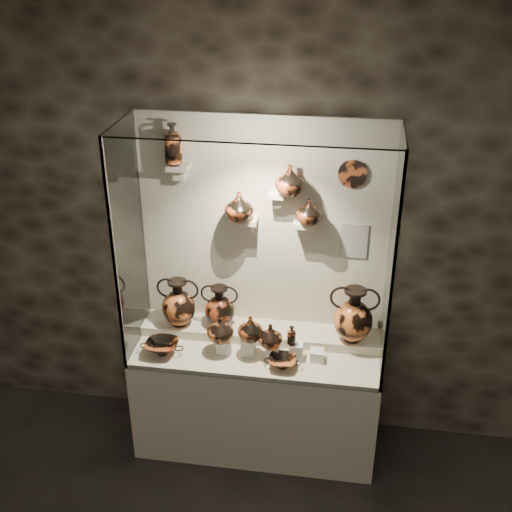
{
  "coord_description": "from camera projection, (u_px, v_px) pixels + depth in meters",
  "views": [
    {
      "loc": [
        0.55,
        -1.43,
        3.43
      ],
      "look_at": [
        -0.02,
        2.28,
        1.51
      ],
      "focal_mm": 45.0,
      "sensor_mm": 36.0,
      "label": 1
    }
  ],
  "objects": [
    {
      "name": "jug_a",
      "position": [
        220.0,
        329.0,
        4.32
      ],
      "size": [
        0.2,
        0.2,
        0.19
      ],
      "primitive_type": "imported",
      "rotation": [
        0.0,
        0.0,
        0.1
      ],
      "color": "#D36328",
      "rests_on": "pedestal_a"
    },
    {
      "name": "ovoid_vase_a",
      "position": [
        239.0,
        206.0,
        4.17
      ],
      "size": [
        0.23,
        0.23,
        0.2
      ],
      "primitive_type": "imported",
      "rotation": [
        0.0,
        0.0,
        0.22
      ],
      "color": "#93391A",
      "rests_on": "bracket_ca"
    },
    {
      "name": "front_tier",
      "position": [
        257.0,
        352.0,
        4.44
      ],
      "size": [
        1.68,
        0.58,
        0.03
      ],
      "primitive_type": "cube",
      "color": "beige",
      "rests_on": "plinth"
    },
    {
      "name": "kylix_left",
      "position": [
        162.0,
        347.0,
        4.37
      ],
      "size": [
        0.32,
        0.29,
        0.12
      ],
      "primitive_type": null,
      "rotation": [
        0.0,
        0.0,
        0.15
      ],
      "color": "#93391A",
      "rests_on": "front_tier"
    },
    {
      "name": "glass_top",
      "position": [
        257.0,
        128.0,
        3.72
      ],
      "size": [
        1.7,
        0.6,
        0.01
      ],
      "primitive_type": "cube",
      "color": "white",
      "rests_on": "back_panel"
    },
    {
      "name": "pedestal_d",
      "position": [
        296.0,
        351.0,
        4.33
      ],
      "size": [
        0.09,
        0.09,
        0.12
      ],
      "primitive_type": "cube",
      "color": "silver",
      "rests_on": "front_tier"
    },
    {
      "name": "pedestal_e",
      "position": [
        317.0,
        355.0,
        4.32
      ],
      "size": [
        0.09,
        0.09,
        0.08
      ],
      "primitive_type": "cube",
      "color": "silver",
      "rests_on": "front_tier"
    },
    {
      "name": "glass_right",
      "position": [
        391.0,
        260.0,
        3.97
      ],
      "size": [
        0.01,
        0.6,
        1.6
      ],
      "primitive_type": "cube",
      "color": "white",
      "rests_on": "plinth"
    },
    {
      "name": "jug_b",
      "position": [
        251.0,
        328.0,
        4.28
      ],
      "size": [
        0.21,
        0.21,
        0.18
      ],
      "primitive_type": "imported",
      "rotation": [
        0.0,
        0.0,
        0.25
      ],
      "color": "#93391A",
      "rests_on": "pedestal_b"
    },
    {
      "name": "ovoid_vase_b",
      "position": [
        290.0,
        180.0,
        4.04
      ],
      "size": [
        0.24,
        0.24,
        0.2
      ],
      "primitive_type": "imported",
      "rotation": [
        0.0,
        0.0,
        0.32
      ],
      "color": "#93391A",
      "rests_on": "bracket_cb"
    },
    {
      "name": "pedestal_b",
      "position": [
        248.0,
        346.0,
        4.37
      ],
      "size": [
        0.09,
        0.09,
        0.13
      ],
      "primitive_type": "cube",
      "color": "silver",
      "rests_on": "front_tier"
    },
    {
      "name": "wall_plate",
      "position": [
        353.0,
        174.0,
        4.06
      ],
      "size": [
        0.19,
        0.02,
        0.19
      ],
      "primitive_type": "cylinder",
      "rotation": [
        1.57,
        0.0,
        0.0
      ],
      "color": "#9B3F1E",
      "rests_on": "back_panel"
    },
    {
      "name": "info_placard",
      "position": [
        354.0,
        241.0,
        4.27
      ],
      "size": [
        0.18,
        0.01,
        0.24
      ],
      "primitive_type": "cube",
      "color": "beige",
      "rests_on": "back_panel"
    },
    {
      "name": "ovoid_vase_c",
      "position": [
        309.0,
        212.0,
        4.13
      ],
      "size": [
        0.2,
        0.2,
        0.17
      ],
      "primitive_type": "imported",
      "rotation": [
        0.0,
        0.0,
        0.24
      ],
      "color": "#93391A",
      "rests_on": "bracket_cc"
    },
    {
      "name": "pedestal_a",
      "position": [
        224.0,
        346.0,
        4.4
      ],
      "size": [
        0.09,
        0.09,
        0.1
      ],
      "primitive_type": "cube",
      "color": "silver",
      "rests_on": "front_tier"
    },
    {
      "name": "pedestal_c",
      "position": [
        273.0,
        350.0,
        4.35
      ],
      "size": [
        0.09,
        0.09,
        0.09
      ],
      "primitive_type": "cube",
      "color": "silver",
      "rests_on": "front_tier"
    },
    {
      "name": "rear_tier",
      "position": [
        260.0,
        334.0,
        4.58
      ],
      "size": [
        1.7,
        0.25,
        0.1
      ],
      "primitive_type": "cube",
      "color": "beige",
      "rests_on": "plinth"
    },
    {
      "name": "frame_post_left",
      "position": [
        115.0,
        263.0,
        3.94
      ],
      "size": [
        0.02,
        0.02,
        1.6
      ],
      "primitive_type": "cube",
      "color": "gray",
      "rests_on": "plinth"
    },
    {
      "name": "bracket_ca",
      "position": [
        247.0,
        220.0,
        4.26
      ],
      "size": [
        0.14,
        0.12,
        0.04
      ],
      "primitive_type": "cube",
      "color": "beige",
      "rests_on": "back_panel"
    },
    {
      "name": "bracket_ul",
      "position": [
        179.0,
        167.0,
        4.16
      ],
      "size": [
        0.14,
        0.12,
        0.04
      ],
      "primitive_type": "cube",
      "color": "beige",
      "rests_on": "back_panel"
    },
    {
      "name": "frame_post_right",
      "position": [
        392.0,
        283.0,
        3.72
      ],
      "size": [
        0.02,
        0.02,
        1.6
      ],
      "primitive_type": "cube",
      "color": "gray",
      "rests_on": "plinth"
    },
    {
      "name": "kylix_right",
      "position": [
        283.0,
        361.0,
        4.24
      ],
      "size": [
        0.27,
        0.24,
        0.09
      ],
      "primitive_type": null,
      "rotation": [
        0.0,
        0.0,
        0.17
      ],
      "color": "#D36328",
      "rests_on": "front_tier"
    },
    {
      "name": "back_panel",
      "position": [
        263.0,
        230.0,
        4.36
      ],
      "size": [
        1.7,
        0.03,
        1.6
      ],
      "primitive_type": "cube",
      "color": "beige",
      "rests_on": "plinth"
    },
    {
      "name": "amphora_right",
      "position": [
        354.0,
        315.0,
        4.34
      ],
      "size": [
        0.4,
        0.4,
        0.4
      ],
      "primitive_type": null,
      "rotation": [
        0.0,
        0.0,
        0.28
      ],
      "color": "#D36328",
      "rests_on": "rear_tier"
    },
    {
      "name": "glass_left",
      "position": [
        129.0,
        242.0,
        4.2
      ],
      "size": [
        0.01,
        0.6,
        1.6
      ],
      "primitive_type": "cube",
      "color": "white",
      "rests_on": "plinth"
    },
    {
      "name": "bracket_cc",
      "position": [
        304.0,
        224.0,
        4.21
      ],
      "size": [
        0.14,
        0.12,
        0.04
      ],
      "primitive_type": "cube",
      "color": "beige",
      "rests_on": "back_panel"
    },
    {
      "name": "plinth",
      "position": [
        256.0,
        399.0,
        4.63
      ],
      "size": [
        1.7,
        0.6,
        0.8
      ],
      "primitive_type": "cube",
      "color": "beige",
      "rests_on": "floor"
    },
    {
      "name": "lekythos_tall",
      "position": [
        173.0,
        142.0,
        4.08
      ],
      "size": [
        0.16,
        0.16,
        0.3
      ],
      "primitive_type": null,
      "rotation": [
        0.0,
        0.0,
        -0.34
      ],
      "color": "#D36328",
      "rests_on": "bracket_ul"
    },
    {
      "name": "bracket_cb",
      "position": [
        277.0,
        194.0,
        4.14
      ],
      "size": [
        0.1,
        0.12,
        0.04
      ],
      "primitive_type": "cube",
      "color": "beige",
      "rests_on": "back_panel"
    },
    {
      "name": "amphora_left",
      "position": [
        179.0,
        303.0,
        4.52
      ],
      "size": [
        0.34,
        0.34,
        0.36
      ],
      "primitive_type": null,
      "rotation": [
        0.0,
        0.0,
        -0.23
      ],
      "color": "#D36328",
      "rests_on": "rear_tier"
    },
    {
      "name": "ceiling",
      "position": [
        111.0,
        45.0,
        1.44
      ],
      "size": [
        5.0,
        5.0,
        0.0
      ],
      "primitive_type": "plane",
      "color": "white",
      "rests_on": "wall_back"
    },
    {
      "name": "lekythos_small",
      "position": [
        292.0,
        334.0,
        4.25
      ],
      "size": [
        0.07,
        0.07,
        0.16
      ],
      "primitive_type": null,
      "rotation": [
        0.0,
        0.0,
        0.06
      ],
      "color": "#93391A",
      "rests_on": "pedestal_d"
    },
    {
      "name": "wall_back",
      "position": [
        264.0,
        230.0,
        4.37
      ],
      "size": [
        5.0,
        0.02,
        3.2
      ],
      "primitive_type": "cube",
      "color": "black",
      "rests_on": "ground"
    },
    {
      "name": "glass_front",
      "position": [
        249.0,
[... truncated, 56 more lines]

